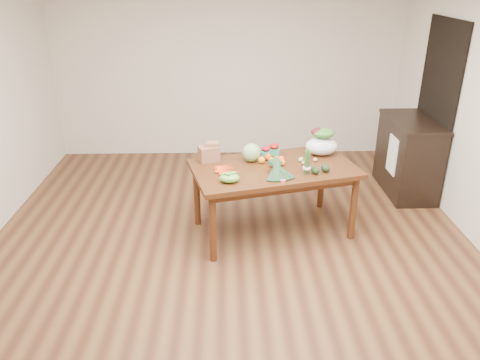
{
  "coord_description": "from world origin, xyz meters",
  "views": [
    {
      "loc": [
        -0.02,
        -3.79,
        2.57
      ],
      "look_at": [
        0.09,
        0.0,
        0.87
      ],
      "focal_mm": 35.0,
      "sensor_mm": 36.0,
      "label": 1
    }
  ],
  "objects_px": {
    "salad_bag": "(322,143)",
    "asparagus_bundle": "(307,162)",
    "dining_table": "(273,199)",
    "cabbage": "(251,153)",
    "mandarin_cluster": "(276,161)",
    "kale_bunch": "(280,170)",
    "cabinet": "(408,156)",
    "paper_bag": "(209,152)"
  },
  "relations": [
    {
      "from": "salad_bag",
      "to": "asparagus_bundle",
      "type": "bearing_deg",
      "value": -114.57
    },
    {
      "from": "dining_table",
      "to": "cabbage",
      "type": "distance_m",
      "value": 0.54
    },
    {
      "from": "dining_table",
      "to": "cabbage",
      "type": "xyz_separation_m",
      "value": [
        -0.22,
        0.16,
        0.47
      ]
    },
    {
      "from": "mandarin_cluster",
      "to": "kale_bunch",
      "type": "distance_m",
      "value": 0.32
    },
    {
      "from": "dining_table",
      "to": "salad_bag",
      "type": "bearing_deg",
      "value": 16.75
    },
    {
      "from": "cabbage",
      "to": "kale_bunch",
      "type": "bearing_deg",
      "value": -60.33
    },
    {
      "from": "cabbage",
      "to": "salad_bag",
      "type": "bearing_deg",
      "value": 12.75
    },
    {
      "from": "cabbage",
      "to": "asparagus_bundle",
      "type": "bearing_deg",
      "value": -33.75
    },
    {
      "from": "dining_table",
      "to": "cabinet",
      "type": "xyz_separation_m",
      "value": [
        1.77,
        0.96,
        0.1
      ]
    },
    {
      "from": "asparagus_bundle",
      "to": "salad_bag",
      "type": "height_order",
      "value": "salad_bag"
    },
    {
      "from": "dining_table",
      "to": "asparagus_bundle",
      "type": "relative_size",
      "value": 6.56
    },
    {
      "from": "dining_table",
      "to": "paper_bag",
      "type": "xyz_separation_m",
      "value": [
        -0.67,
        0.18,
        0.47
      ]
    },
    {
      "from": "cabinet",
      "to": "kale_bunch",
      "type": "height_order",
      "value": "cabinet"
    },
    {
      "from": "kale_bunch",
      "to": "asparagus_bundle",
      "type": "bearing_deg",
      "value": 2.27
    },
    {
      "from": "paper_bag",
      "to": "mandarin_cluster",
      "type": "xyz_separation_m",
      "value": [
        0.69,
        -0.15,
        -0.05
      ]
    },
    {
      "from": "dining_table",
      "to": "kale_bunch",
      "type": "height_order",
      "value": "kale_bunch"
    },
    {
      "from": "cabinet",
      "to": "cabbage",
      "type": "relative_size",
      "value": 5.3
    },
    {
      "from": "cabinet",
      "to": "paper_bag",
      "type": "height_order",
      "value": "paper_bag"
    },
    {
      "from": "paper_bag",
      "to": "salad_bag",
      "type": "height_order",
      "value": "salad_bag"
    },
    {
      "from": "dining_table",
      "to": "cabbage",
      "type": "bearing_deg",
      "value": 130.8
    },
    {
      "from": "kale_bunch",
      "to": "cabbage",
      "type": "bearing_deg",
      "value": 105.16
    },
    {
      "from": "mandarin_cluster",
      "to": "cabbage",
      "type": "bearing_deg",
      "value": 154.17
    },
    {
      "from": "kale_bunch",
      "to": "salad_bag",
      "type": "xyz_separation_m",
      "value": [
        0.52,
        0.61,
        0.05
      ]
    },
    {
      "from": "paper_bag",
      "to": "cabinet",
      "type": "bearing_deg",
      "value": 17.74
    },
    {
      "from": "cabinet",
      "to": "asparagus_bundle",
      "type": "xyz_separation_m",
      "value": [
        -1.47,
        -1.16,
        0.4
      ]
    },
    {
      "from": "cabinet",
      "to": "mandarin_cluster",
      "type": "relative_size",
      "value": 5.67
    },
    {
      "from": "cabinet",
      "to": "mandarin_cluster",
      "type": "bearing_deg",
      "value": -152.06
    },
    {
      "from": "paper_bag",
      "to": "asparagus_bundle",
      "type": "relative_size",
      "value": 1.09
    },
    {
      "from": "mandarin_cluster",
      "to": "paper_bag",
      "type": "bearing_deg",
      "value": 168.16
    },
    {
      "from": "paper_bag",
      "to": "cabbage",
      "type": "height_order",
      "value": "same"
    },
    {
      "from": "cabinet",
      "to": "paper_bag",
      "type": "xyz_separation_m",
      "value": [
        -2.44,
        -0.78,
        0.38
      ]
    },
    {
      "from": "cabbage",
      "to": "asparagus_bundle",
      "type": "height_order",
      "value": "asparagus_bundle"
    },
    {
      "from": "paper_bag",
      "to": "kale_bunch",
      "type": "xyz_separation_m",
      "value": [
        0.69,
        -0.46,
        -0.02
      ]
    },
    {
      "from": "cabbage",
      "to": "salad_bag",
      "type": "xyz_separation_m",
      "value": [
        0.77,
        0.17,
        0.04
      ]
    },
    {
      "from": "mandarin_cluster",
      "to": "salad_bag",
      "type": "bearing_deg",
      "value": 29.65
    },
    {
      "from": "cabinet",
      "to": "paper_bag",
      "type": "relative_size",
      "value": 3.75
    },
    {
      "from": "dining_table",
      "to": "mandarin_cluster",
      "type": "xyz_separation_m",
      "value": [
        0.02,
        0.03,
        0.42
      ]
    },
    {
      "from": "mandarin_cluster",
      "to": "salad_bag",
      "type": "xyz_separation_m",
      "value": [
        0.52,
        0.29,
        0.08
      ]
    },
    {
      "from": "cabbage",
      "to": "kale_bunch",
      "type": "xyz_separation_m",
      "value": [
        0.25,
        -0.44,
        -0.02
      ]
    },
    {
      "from": "dining_table",
      "to": "mandarin_cluster",
      "type": "relative_size",
      "value": 9.11
    },
    {
      "from": "cabbage",
      "to": "mandarin_cluster",
      "type": "bearing_deg",
      "value": -25.83
    },
    {
      "from": "asparagus_bundle",
      "to": "salad_bag",
      "type": "bearing_deg",
      "value": 50.92
    }
  ]
}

